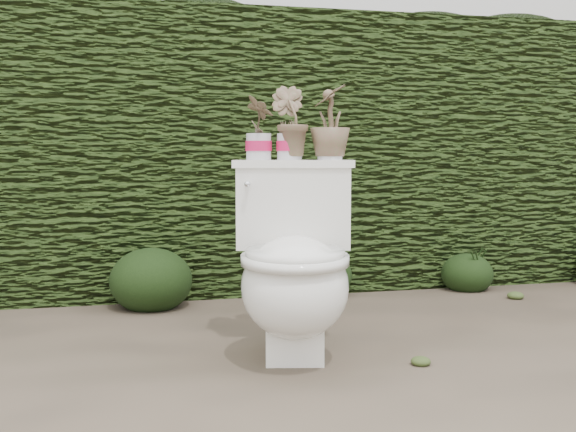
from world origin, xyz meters
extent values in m
plane|color=brown|center=(0.00, 0.00, 0.00)|extent=(60.00, 60.00, 0.00)
cube|color=#2F4517|center=(0.00, 1.60, 0.80)|extent=(8.00, 1.00, 1.60)
cube|color=silver|center=(0.60, 6.00, 2.00)|extent=(8.00, 3.50, 4.00)
cube|color=white|center=(0.08, -0.08, 0.10)|extent=(0.28, 0.34, 0.20)
ellipsoid|color=white|center=(0.06, -0.18, 0.30)|extent=(0.51, 0.59, 0.39)
cube|color=white|center=(0.13, 0.13, 0.57)|extent=(0.50, 0.27, 0.34)
cube|color=white|center=(0.13, 0.13, 0.76)|extent=(0.53, 0.30, 0.03)
cylinder|color=silver|center=(-0.07, 0.08, 0.68)|extent=(0.03, 0.06, 0.02)
sphere|color=silver|center=(-0.08, 0.05, 0.68)|extent=(0.03, 0.03, 0.03)
imported|color=#226D26|center=(-0.01, 0.17, 0.90)|extent=(0.13, 0.16, 0.25)
imported|color=#226D26|center=(0.12, 0.14, 0.92)|extent=(0.21, 0.21, 0.30)
imported|color=#226D26|center=(0.28, 0.10, 0.92)|extent=(0.19, 0.19, 0.30)
ellipsoid|color=black|center=(-0.42, 0.98, 0.17)|extent=(0.43, 0.43, 0.34)
ellipsoid|color=black|center=(0.54, 1.09, 0.14)|extent=(0.35, 0.35, 0.28)
ellipsoid|color=black|center=(1.42, 1.04, 0.12)|extent=(0.30, 0.30, 0.24)
camera|label=1|loc=(-0.61, -2.79, 0.81)|focal=45.00mm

